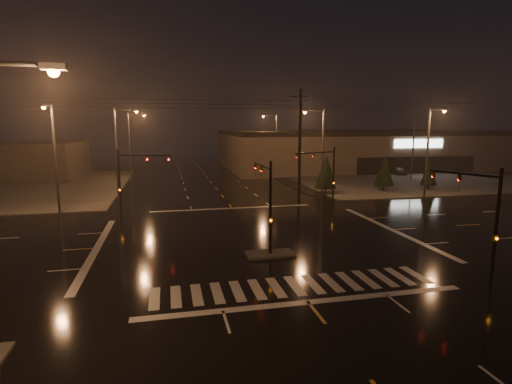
# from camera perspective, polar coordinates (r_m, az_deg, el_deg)

# --- Properties ---
(ground) EXTENTS (140.00, 140.00, 0.00)m
(ground) POSITION_cam_1_polar(r_m,az_deg,el_deg) (29.35, 0.05, -6.62)
(ground) COLOR black
(ground) RESTS_ON ground
(sidewalk_ne) EXTENTS (36.00, 36.00, 0.12)m
(sidewalk_ne) POSITION_cam_1_polar(r_m,az_deg,el_deg) (68.44, 19.43, 2.14)
(sidewalk_ne) COLOR #4D4B45
(sidewalk_ne) RESTS_ON ground
(median_island) EXTENTS (3.00, 1.60, 0.15)m
(median_island) POSITION_cam_1_polar(r_m,az_deg,el_deg) (25.62, 2.04, -8.87)
(median_island) COLOR #4D4B45
(median_island) RESTS_ON ground
(crosswalk) EXTENTS (15.00, 2.60, 0.01)m
(crosswalk) POSITION_cam_1_polar(r_m,az_deg,el_deg) (21.15, 5.55, -13.17)
(crosswalk) COLOR beige
(crosswalk) RESTS_ON ground
(stop_bar_near) EXTENTS (16.00, 0.50, 0.01)m
(stop_bar_near) POSITION_cam_1_polar(r_m,az_deg,el_deg) (19.42, 7.46, -15.34)
(stop_bar_near) COLOR beige
(stop_bar_near) RESTS_ON ground
(stop_bar_far) EXTENTS (16.00, 0.50, 0.01)m
(stop_bar_far) POSITION_cam_1_polar(r_m,az_deg,el_deg) (39.85, -3.42, -2.33)
(stop_bar_far) COLOR beige
(stop_bar_far) RESTS_ON ground
(parking_lot) EXTENTS (50.00, 24.00, 0.08)m
(parking_lot) POSITION_cam_1_polar(r_m,az_deg,el_deg) (69.60, 23.79, 1.97)
(parking_lot) COLOR black
(parking_lot) RESTS_ON ground
(retail_building) EXTENTS (60.20, 28.30, 7.20)m
(retail_building) POSITION_cam_1_polar(r_m,az_deg,el_deg) (84.37, 16.72, 6.14)
(retail_building) COLOR #6F5E4F
(retail_building) RESTS_ON ground
(signal_mast_median) EXTENTS (0.25, 4.59, 6.00)m
(signal_mast_median) POSITION_cam_1_polar(r_m,az_deg,el_deg) (25.60, 1.56, -0.39)
(signal_mast_median) COLOR black
(signal_mast_median) RESTS_ON ground
(signal_mast_ne) EXTENTS (4.84, 1.86, 6.00)m
(signal_mast_ne) POSITION_cam_1_polar(r_m,az_deg,el_deg) (41.02, 9.95, 3.24)
(signal_mast_ne) COLOR black
(signal_mast_ne) RESTS_ON ground
(signal_mast_nw) EXTENTS (4.84, 1.86, 6.00)m
(signal_mast_nw) POSITION_cam_1_polar(r_m,az_deg,el_deg) (38.05, -17.54, 2.47)
(signal_mast_nw) COLOR black
(signal_mast_nw) RESTS_ON ground
(signal_mast_se) EXTENTS (1.55, 3.87, 6.00)m
(signal_mast_se) POSITION_cam_1_polar(r_m,az_deg,el_deg) (24.59, 29.59, -2.14)
(signal_mast_se) COLOR black
(signal_mast_se) RESTS_ON ground
(streetlight_1) EXTENTS (2.77, 0.32, 10.00)m
(streetlight_1) POSITION_cam_1_polar(r_m,az_deg,el_deg) (45.85, -18.97, 6.04)
(streetlight_1) COLOR #38383A
(streetlight_1) RESTS_ON ground
(streetlight_2) EXTENTS (2.77, 0.32, 10.00)m
(streetlight_2) POSITION_cam_1_polar(r_m,az_deg,el_deg) (61.77, -17.38, 6.86)
(streetlight_2) COLOR #38383A
(streetlight_2) RESTS_ON ground
(streetlight_3) EXTENTS (2.77, 0.32, 10.00)m
(streetlight_3) POSITION_cam_1_polar(r_m,az_deg,el_deg) (46.92, 9.19, 6.49)
(streetlight_3) COLOR #38383A
(streetlight_3) RESTS_ON ground
(streetlight_4) EXTENTS (2.77, 0.32, 10.00)m
(streetlight_4) POSITION_cam_1_polar(r_m,az_deg,el_deg) (65.90, 2.70, 7.42)
(streetlight_4) COLOR #38383A
(streetlight_4) RESTS_ON ground
(streetlight_5) EXTENTS (0.32, 2.77, 10.00)m
(streetlight_5) POSITION_cam_1_polar(r_m,az_deg,el_deg) (40.00, -26.91, 5.10)
(streetlight_5) COLOR #38383A
(streetlight_5) RESTS_ON ground
(streetlight_6) EXTENTS (0.32, 2.77, 10.00)m
(streetlight_6) POSITION_cam_1_polar(r_m,az_deg,el_deg) (47.94, 23.55, 5.89)
(streetlight_6) COLOR #38383A
(streetlight_6) RESTS_ON ground
(utility_pole_1) EXTENTS (2.20, 0.32, 12.00)m
(utility_pole_1) POSITION_cam_1_polar(r_m,az_deg,el_deg) (43.92, 6.28, 6.79)
(utility_pole_1) COLOR black
(utility_pole_1) RESTS_ON ground
(conifer_0) EXTENTS (2.59, 2.59, 4.75)m
(conifer_0) POSITION_cam_1_polar(r_m,az_deg,el_deg) (48.62, 9.95, 2.93)
(conifer_0) COLOR black
(conifer_0) RESTS_ON ground
(conifer_1) EXTENTS (2.44, 2.44, 4.52)m
(conifer_1) POSITION_cam_1_polar(r_m,az_deg,el_deg) (52.47, 17.87, 2.95)
(conifer_1) COLOR black
(conifer_1) RESTS_ON ground
(conifer_2) EXTENTS (2.05, 2.05, 3.91)m
(conifer_2) POSITION_cam_1_polar(r_m,az_deg,el_deg) (55.03, 23.48, 2.59)
(conifer_2) COLOR black
(conifer_2) RESTS_ON ground
(car_parked) EXTENTS (2.39, 4.50, 1.46)m
(car_parked) POSITION_cam_1_polar(r_m,az_deg,el_deg) (70.72, 19.62, 2.89)
(car_parked) COLOR black
(car_parked) RESTS_ON ground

